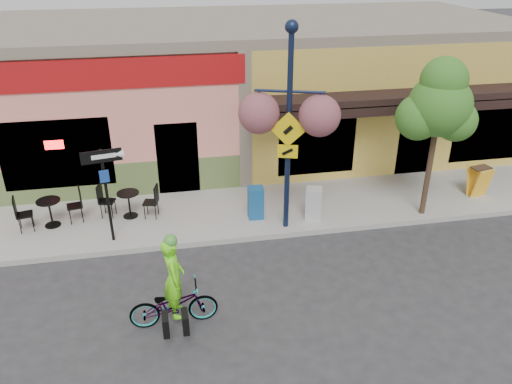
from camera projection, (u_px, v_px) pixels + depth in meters
ground at (308, 246)px, 12.52m from camera, size 90.00×90.00×0.00m
sidewalk at (289, 207)px, 14.24m from camera, size 24.00×3.00×0.15m
curb at (302, 233)px, 12.97m from camera, size 24.00×0.12×0.15m
building at (253, 84)px, 18.10m from camera, size 18.20×8.20×4.50m
bicycle at (174, 305)px, 9.80m from camera, size 1.75×0.65×0.91m
cyclist_rider at (175, 288)px, 9.63m from camera, size 0.42×0.63×1.69m
lamp_post at (289, 132)px, 11.98m from camera, size 1.79×1.15×5.21m
one_way_sign at (107, 196)px, 11.98m from camera, size 0.96×0.37×2.44m
cafe_set_left at (50, 209)px, 12.93m from camera, size 1.75×1.13×0.97m
cafe_set_right at (129, 201)px, 13.38m from camera, size 1.71×1.13×0.94m
newspaper_box_blue at (256, 203)px, 13.35m from camera, size 0.41×0.37×0.89m
newspaper_box_grey at (313, 204)px, 13.29m from camera, size 0.52×0.49×0.90m
street_tree at (434, 139)px, 12.81m from camera, size 1.69×1.69×4.31m
sandwich_board at (483, 184)px, 14.39m from camera, size 0.61×0.50×0.91m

